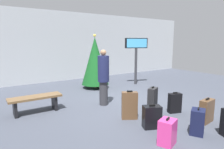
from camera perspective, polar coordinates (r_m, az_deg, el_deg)
ground_plane at (r=6.58m, az=3.30°, el=-8.01°), size 16.00×16.00×0.00m
back_wall at (r=10.43m, az=-12.43°, el=8.00°), size 16.00×0.20×3.47m
holiday_tree at (r=8.37m, az=-4.98°, el=3.98°), size 1.16×1.16×2.30m
flight_info_kiosk at (r=9.14m, az=7.07°, el=6.71°), size 1.03×0.45×2.15m
waiting_bench at (r=5.92m, az=-21.48°, el=-7.08°), size 1.41×0.44×0.48m
traveller_0 at (r=6.08m, az=-2.51°, el=-0.53°), size 0.37×0.37×1.75m
suitcase_1 at (r=5.66m, az=11.76°, el=-7.36°), size 0.41×0.33×0.75m
suitcase_2 at (r=5.11m, az=5.14°, el=-9.01°), size 0.43×0.35×0.76m
suitcase_3 at (r=4.09m, az=15.85°, el=-15.90°), size 0.41×0.38×0.54m
suitcase_4 at (r=5.44m, az=25.92°, el=-9.57°), size 0.47×0.25×0.62m
suitcase_5 at (r=4.71m, az=11.56°, el=-12.06°), size 0.47×0.39×0.57m
suitcase_6 at (r=5.82m, az=17.86°, el=-7.94°), size 0.39×0.27×0.60m
suitcase_7 at (r=4.71m, az=23.74°, el=-12.54°), size 0.42×0.40×0.59m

